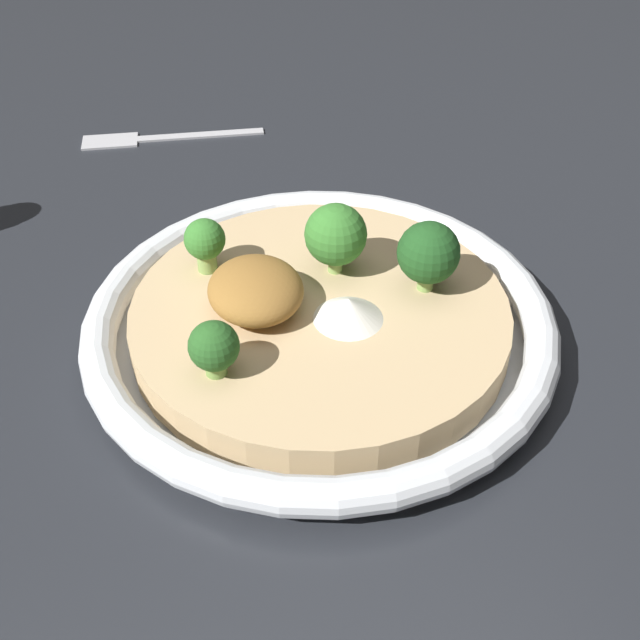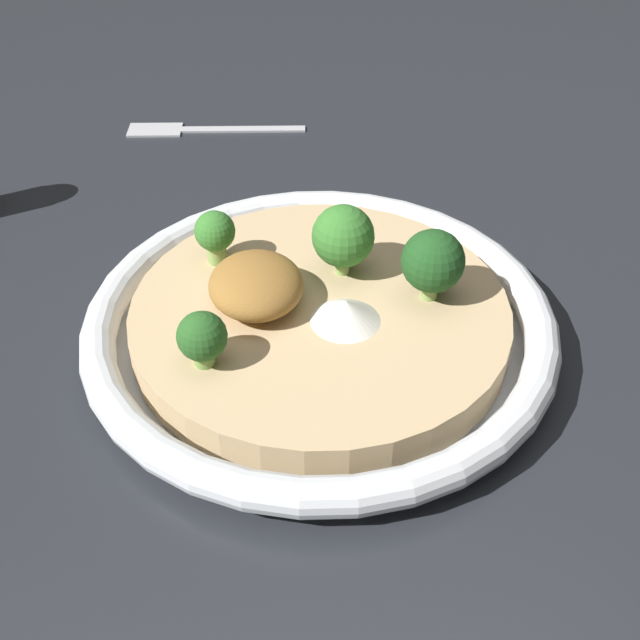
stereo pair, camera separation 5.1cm
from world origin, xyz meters
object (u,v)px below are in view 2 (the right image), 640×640
risotto_bowl (320,323)px  broccoli_right (343,237)px  broccoli_front (434,266)px  broccoli_back_left (202,338)px  fork_utensil (197,129)px  broccoli_back_right (215,234)px

risotto_bowl → broccoli_right: broccoli_right is taller
broccoli_front → risotto_bowl: bearing=86.7°
broccoli_back_left → broccoli_front: (0.04, -0.14, 0.01)m
broccoli_right → fork_utensil: (0.28, 0.10, -0.06)m
broccoli_back_right → broccoli_right: broccoli_right is taller
broccoli_right → fork_utensil: bearing=18.8°
broccoli_right → broccoli_back_left: 0.12m
broccoli_back_left → broccoli_front: bearing=-74.3°
risotto_bowl → broccoli_back_right: size_ratio=7.99×
risotto_bowl → broccoli_front: (-0.00, -0.07, 0.04)m
broccoli_back_right → broccoli_front: bearing=-114.4°
broccoli_back_left → fork_utensil: size_ratio=0.21×
broccoli_back_left → fork_utensil: (0.35, 0.00, -0.05)m
fork_utensil → broccoli_right: bearing=115.3°
broccoli_back_right → broccoli_back_left: (-0.10, 0.01, -0.00)m
broccoli_right → broccoli_back_right: bearing=74.4°
broccoli_back_left → broccoli_front: size_ratio=0.73×
risotto_bowl → fork_utensil: risotto_bowl is taller
broccoli_front → fork_utensil: size_ratio=0.29×
broccoli_right → broccoli_back_left: bearing=130.1°
broccoli_right → broccoli_front: (-0.04, -0.05, -0.00)m
broccoli_front → broccoli_right: bearing=53.7°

